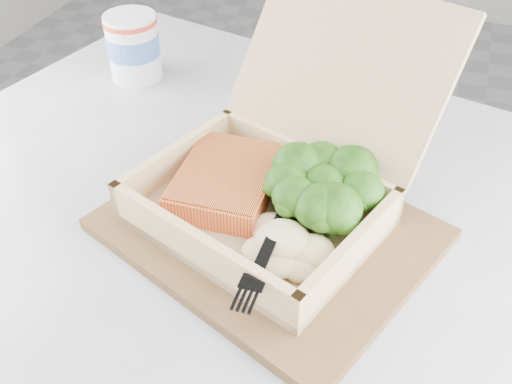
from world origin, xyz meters
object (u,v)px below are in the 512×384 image
(serving_tray, at_px, (269,229))
(takeout_container, at_px, (286,161))
(cafe_table, at_px, (211,347))
(paper_cup, at_px, (133,45))

(serving_tray, xyz_separation_m, takeout_container, (0.00, 0.05, 0.06))
(cafe_table, bearing_deg, takeout_container, 49.48)
(serving_tray, relative_size, takeout_container, 0.88)
(cafe_table, height_order, paper_cup, paper_cup)
(paper_cup, bearing_deg, serving_tray, -41.34)
(serving_tray, xyz_separation_m, paper_cup, (-0.29, 0.26, 0.04))
(cafe_table, relative_size, paper_cup, 10.65)
(serving_tray, distance_m, paper_cup, 0.39)
(takeout_container, distance_m, paper_cup, 0.36)
(paper_cup, bearing_deg, cafe_table, -51.57)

